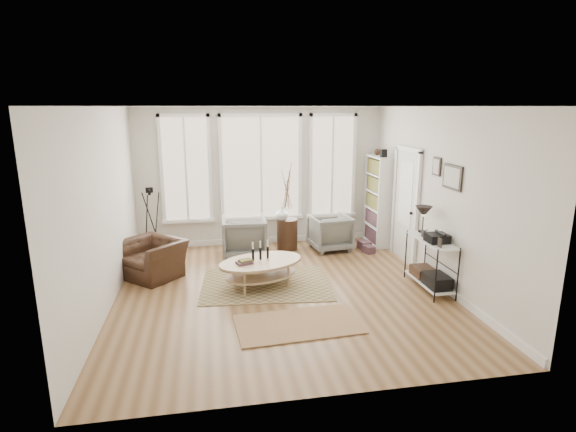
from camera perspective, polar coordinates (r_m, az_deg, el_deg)
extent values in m
plane|color=olive|center=(7.34, -0.73, -9.54)|extent=(5.50, 5.50, 0.00)
plane|color=white|center=(6.75, -0.80, 13.73)|extent=(5.50, 5.50, 0.00)
cube|color=beige|center=(9.58, -3.44, 4.98)|extent=(5.20, 0.04, 2.90)
cube|color=beige|center=(4.31, 5.22, -5.96)|extent=(5.20, 0.04, 2.90)
cube|color=beige|center=(6.98, -22.34, 0.70)|extent=(0.04, 5.50, 2.90)
cube|color=beige|center=(7.75, 18.59, 2.22)|extent=(0.04, 5.50, 2.90)
cube|color=white|center=(9.88, -3.32, -3.03)|extent=(5.10, 0.04, 0.12)
cube|color=white|center=(8.12, 17.75, -7.45)|extent=(0.03, 5.40, 0.12)
cube|color=tan|center=(9.53, -3.45, 6.15)|extent=(1.60, 0.03, 2.10)
cube|color=tan|center=(9.48, -12.84, 5.80)|extent=(0.90, 0.03, 2.10)
cube|color=tan|center=(9.83, 5.62, 6.34)|extent=(0.90, 0.03, 2.10)
cube|color=white|center=(9.51, -3.43, 6.14)|extent=(1.74, 0.06, 2.24)
cube|color=white|center=(9.46, -12.84, 5.78)|extent=(1.04, 0.06, 2.24)
cube|color=white|center=(9.81, 5.65, 6.32)|extent=(1.04, 0.06, 2.24)
cube|color=white|center=(9.69, -3.33, -0.22)|extent=(4.10, 0.12, 0.06)
cube|color=silver|center=(8.82, 14.73, 1.15)|extent=(0.04, 0.88, 2.10)
cube|color=white|center=(8.76, 14.71, 2.74)|extent=(0.01, 0.55, 1.20)
cube|color=white|center=(8.38, 16.02, 0.43)|extent=(0.06, 0.08, 2.18)
cube|color=white|center=(9.25, 13.39, 1.80)|extent=(0.06, 0.08, 2.18)
cube|color=white|center=(8.65, 15.08, 8.21)|extent=(0.06, 1.06, 0.08)
sphere|color=black|center=(8.52, 15.35, 0.34)|extent=(0.06, 0.06, 0.06)
cube|color=white|center=(9.38, 12.21, 1.40)|extent=(0.30, 0.03, 1.90)
cube|color=white|center=(10.13, 10.48, 2.37)|extent=(0.30, 0.03, 1.90)
cube|color=white|center=(9.81, 12.13, 1.93)|extent=(0.02, 0.85, 1.90)
cube|color=white|center=(9.75, 11.31, 1.91)|extent=(0.30, 0.81, 1.90)
cube|color=maroon|center=(9.75, 11.31, 1.91)|extent=(0.24, 0.75, 1.76)
cube|color=black|center=(9.41, 12.04, 7.81)|extent=(0.12, 0.10, 0.16)
sphere|color=#362115|center=(9.74, 11.27, 7.97)|extent=(0.14, 0.14, 0.14)
cube|color=white|center=(7.76, 17.45, -7.94)|extent=(0.37, 1.07, 0.03)
cube|color=white|center=(7.53, 17.83, -2.98)|extent=(0.37, 1.07, 0.02)
cylinder|color=black|center=(7.13, 18.28, -7.30)|extent=(0.02, 0.02, 0.85)
cylinder|color=black|center=(7.31, 20.79, -7.00)|extent=(0.02, 0.02, 0.85)
cylinder|color=black|center=(8.02, 14.74, -4.71)|extent=(0.02, 0.02, 0.85)
cylinder|color=black|center=(8.18, 17.04, -4.52)|extent=(0.02, 0.02, 0.85)
cylinder|color=black|center=(7.82, 16.68, -1.88)|extent=(0.14, 0.14, 0.02)
cylinder|color=black|center=(7.78, 16.75, -0.89)|extent=(0.02, 0.02, 0.30)
cone|color=black|center=(7.74, 16.85, 0.55)|extent=(0.28, 0.28, 0.18)
cube|color=black|center=(7.38, 18.41, -2.67)|extent=(0.32, 0.30, 0.13)
cube|color=black|center=(7.51, 18.39, -7.82)|extent=(0.32, 0.45, 0.20)
cube|color=#362115|center=(7.91, 16.77, -6.78)|extent=(0.32, 0.40, 0.16)
cube|color=black|center=(7.11, 18.73, -3.23)|extent=(0.02, 0.10, 0.14)
cube|color=black|center=(7.57, 16.79, -2.16)|extent=(0.02, 0.10, 0.12)
cube|color=black|center=(7.33, 20.17, 4.65)|extent=(0.03, 0.52, 0.38)
cube|color=silver|center=(7.32, 20.06, 4.65)|extent=(0.01, 0.44, 0.30)
cube|color=black|center=(7.75, 18.39, 5.99)|extent=(0.03, 0.24, 0.30)
cube|color=silver|center=(7.74, 18.29, 5.99)|extent=(0.01, 0.18, 0.24)
cube|color=brown|center=(7.62, -2.83, -8.60)|extent=(2.25, 1.77, 0.01)
cube|color=brown|center=(6.30, 1.26, -13.54)|extent=(1.74, 1.04, 0.01)
ellipsoid|color=tan|center=(7.48, -3.43, -7.44)|extent=(1.39, 1.10, 0.03)
ellipsoid|color=tan|center=(7.41, -3.46, -5.82)|extent=(1.62, 1.30, 0.04)
cylinder|color=tan|center=(7.24, -6.33, -8.23)|extent=(0.04, 0.04, 0.40)
cylinder|color=tan|center=(7.33, -0.16, -7.88)|extent=(0.04, 0.04, 0.40)
cylinder|color=tan|center=(7.66, -6.56, -6.99)|extent=(0.04, 0.04, 0.40)
cylinder|color=tan|center=(7.74, -0.73, -6.68)|extent=(0.04, 0.04, 0.40)
cylinder|color=black|center=(7.41, -4.56, -4.84)|extent=(0.04, 0.04, 0.20)
cylinder|color=black|center=(7.42, -3.52, -4.78)|extent=(0.04, 0.04, 0.20)
cylinder|color=black|center=(7.43, -2.49, -4.73)|extent=(0.04, 0.04, 0.20)
cube|color=#314E28|center=(7.27, -5.48, -5.77)|extent=(0.25, 0.18, 0.07)
imported|color=slate|center=(8.93, -5.58, -2.62)|extent=(0.89, 0.91, 0.80)
imported|color=slate|center=(9.35, 5.35, -2.08)|extent=(0.87, 0.89, 0.73)
cylinder|color=#362115|center=(9.34, -0.11, -2.31)|extent=(0.43, 0.43, 0.64)
imported|color=silver|center=(9.16, -0.80, 0.35)|extent=(0.34, 0.34, 0.28)
imported|color=#362115|center=(8.21, -16.87, -5.17)|extent=(1.33, 1.33, 0.65)
cylinder|color=black|center=(9.13, -17.19, 2.75)|extent=(0.06, 0.06, 0.06)
cube|color=black|center=(9.12, -17.22, 3.16)|extent=(0.15, 0.12, 0.10)
cylinder|color=black|center=(9.05, -17.28, 3.08)|extent=(0.06, 0.08, 0.06)
cube|color=maroon|center=(9.53, 9.66, -3.67)|extent=(0.25, 0.30, 0.17)
cube|color=maroon|center=(9.30, 10.19, -4.19)|extent=(0.25, 0.28, 0.15)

